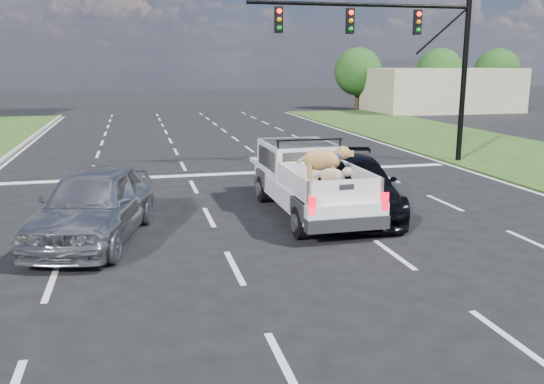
{
  "coord_description": "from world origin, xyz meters",
  "views": [
    {
      "loc": [
        -3.58,
        -10.9,
        4.05
      ],
      "look_at": [
        -0.49,
        2.0,
        1.07
      ],
      "focal_mm": 38.0,
      "sensor_mm": 36.0,
      "label": 1
    }
  ],
  "objects_px": {
    "traffic_signal": "(411,45)",
    "silver_sedan": "(94,204)",
    "black_coupe": "(354,186)",
    "pickup_truck": "(309,179)"
  },
  "relations": [
    {
      "from": "silver_sedan",
      "to": "black_coupe",
      "type": "bearing_deg",
      "value": 22.53
    },
    {
      "from": "traffic_signal",
      "to": "black_coupe",
      "type": "relative_size",
      "value": 1.75
    },
    {
      "from": "pickup_truck",
      "to": "black_coupe",
      "type": "height_order",
      "value": "pickup_truck"
    },
    {
      "from": "traffic_signal",
      "to": "silver_sedan",
      "type": "height_order",
      "value": "traffic_signal"
    },
    {
      "from": "black_coupe",
      "to": "pickup_truck",
      "type": "bearing_deg",
      "value": -176.86
    },
    {
      "from": "traffic_signal",
      "to": "silver_sedan",
      "type": "xyz_separation_m",
      "value": [
        -11.78,
        -7.87,
        -3.87
      ]
    },
    {
      "from": "pickup_truck",
      "to": "black_coupe",
      "type": "distance_m",
      "value": 1.25
    },
    {
      "from": "traffic_signal",
      "to": "pickup_truck",
      "type": "relative_size",
      "value": 1.65
    },
    {
      "from": "traffic_signal",
      "to": "silver_sedan",
      "type": "relative_size",
      "value": 1.81
    },
    {
      "from": "pickup_truck",
      "to": "silver_sedan",
      "type": "xyz_separation_m",
      "value": [
        -5.57,
        -1.15,
        -0.11
      ]
    }
  ]
}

